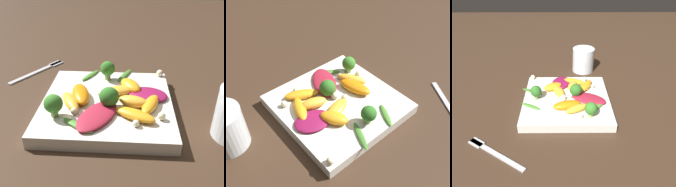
% 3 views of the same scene
% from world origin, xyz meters
% --- Properties ---
extents(ground_plane, '(2.40, 2.40, 0.00)m').
position_xyz_m(ground_plane, '(0.00, 0.00, 0.00)').
color(ground_plane, '#382619').
extents(plate, '(0.25, 0.25, 0.02)m').
position_xyz_m(plate, '(0.00, 0.00, 0.01)').
color(plate, silver).
rests_on(plate, ground_plane).
extents(fork, '(0.15, 0.10, 0.01)m').
position_xyz_m(fork, '(0.18, 0.18, 0.00)').
color(fork, '#B2B2B7').
rests_on(fork, ground_plane).
extents(radicchio_leaf_0, '(0.07, 0.09, 0.01)m').
position_xyz_m(radicchio_leaf_0, '(0.02, -0.08, 0.03)').
color(radicchio_leaf_0, maroon).
rests_on(radicchio_leaf_0, plate).
extents(radicchio_leaf_1, '(0.12, 0.09, 0.01)m').
position_xyz_m(radicchio_leaf_1, '(-0.06, 0.01, 0.03)').
color(radicchio_leaf_1, maroon).
rests_on(radicchio_leaf_1, plate).
extents(orange_segment_0, '(0.07, 0.05, 0.02)m').
position_xyz_m(orange_segment_0, '(-0.03, -0.08, 0.03)').
color(orange_segment_0, orange).
rests_on(orange_segment_0, plate).
extents(orange_segment_1, '(0.06, 0.08, 0.02)m').
position_xyz_m(orange_segment_1, '(-0.06, -0.05, 0.03)').
color(orange_segment_1, orange).
rests_on(orange_segment_1, plate).
extents(orange_segment_2, '(0.05, 0.07, 0.02)m').
position_xyz_m(orange_segment_2, '(0.02, -0.02, 0.03)').
color(orange_segment_2, '#FCAD33').
rests_on(orange_segment_2, plate).
extents(orange_segment_3, '(0.08, 0.05, 0.02)m').
position_xyz_m(orange_segment_3, '(0.00, 0.05, 0.03)').
color(orange_segment_3, orange).
rests_on(orange_segment_3, plate).
extents(orange_segment_4, '(0.07, 0.06, 0.02)m').
position_xyz_m(orange_segment_4, '(0.04, -0.05, 0.03)').
color(orange_segment_4, orange).
rests_on(orange_segment_4, plate).
extents(orange_segment_5, '(0.04, 0.06, 0.02)m').
position_xyz_m(orange_segment_5, '(-0.02, -0.05, 0.03)').
color(orange_segment_5, '#FCAD33').
rests_on(orange_segment_5, plate).
extents(orange_segment_6, '(0.07, 0.05, 0.02)m').
position_xyz_m(orange_segment_6, '(-0.03, 0.07, 0.03)').
color(orange_segment_6, '#FCAD33').
rests_on(orange_segment_6, plate).
extents(broccoli_floret_0, '(0.04, 0.04, 0.04)m').
position_xyz_m(broccoli_floret_0, '(-0.03, -0.01, 0.05)').
color(broccoli_floret_0, '#7A9E51').
rests_on(broccoli_floret_0, plate).
extents(broccoli_floret_1, '(0.03, 0.03, 0.04)m').
position_xyz_m(broccoli_floret_1, '(0.09, 0.01, 0.05)').
color(broccoli_floret_1, '#7A9E51').
rests_on(broccoli_floret_1, plate).
extents(broccoli_floret_2, '(0.03, 0.03, 0.04)m').
position_xyz_m(broccoli_floret_2, '(-0.06, 0.09, 0.05)').
color(broccoli_floret_2, '#84AD5B').
rests_on(broccoli_floret_2, plate).
extents(arugula_sprig_0, '(0.05, 0.06, 0.01)m').
position_xyz_m(arugula_sprig_0, '(-0.09, 0.04, 0.03)').
color(arugula_sprig_0, '#47842D').
rests_on(arugula_sprig_0, plate).
extents(arugula_sprig_1, '(0.06, 0.04, 0.01)m').
position_xyz_m(arugula_sprig_1, '(0.10, 0.05, 0.03)').
color(arugula_sprig_1, '#47842D').
rests_on(arugula_sprig_1, plate).
extents(arugula_sprig_2, '(0.07, 0.04, 0.01)m').
position_xyz_m(arugula_sprig_2, '(0.10, -0.03, 0.03)').
color(arugula_sprig_2, '#3D7528').
rests_on(arugula_sprig_2, plate).
extents(macadamia_nut_0, '(0.01, 0.01, 0.01)m').
position_xyz_m(macadamia_nut_0, '(-0.03, 0.09, 0.03)').
color(macadamia_nut_0, beige).
rests_on(macadamia_nut_0, plate).
extents(macadamia_nut_1, '(0.02, 0.02, 0.02)m').
position_xyz_m(macadamia_nut_1, '(0.01, 0.01, 0.03)').
color(macadamia_nut_1, beige).
rests_on(macadamia_nut_1, plate).
extents(macadamia_nut_2, '(0.01, 0.01, 0.01)m').
position_xyz_m(macadamia_nut_2, '(-0.05, 0.05, 0.03)').
color(macadamia_nut_2, beige).
rests_on(macadamia_nut_2, plate).
extents(macadamia_nut_3, '(0.01, 0.01, 0.01)m').
position_xyz_m(macadamia_nut_3, '(-0.06, -0.10, 0.03)').
color(macadamia_nut_3, beige).
rests_on(macadamia_nut_3, plate).
extents(macadamia_nut_4, '(0.01, 0.01, 0.01)m').
position_xyz_m(macadamia_nut_4, '(-0.08, -0.05, 0.03)').
color(macadamia_nut_4, beige).
rests_on(macadamia_nut_4, plate).
extents(macadamia_nut_5, '(0.02, 0.02, 0.02)m').
position_xyz_m(macadamia_nut_5, '(-0.01, -0.00, 0.03)').
color(macadamia_nut_5, beige).
rests_on(macadamia_nut_5, plate).
extents(macadamia_nut_6, '(0.01, 0.01, 0.01)m').
position_xyz_m(macadamia_nut_6, '(0.11, -0.11, 0.03)').
color(macadamia_nut_6, beige).
rests_on(macadamia_nut_6, plate).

